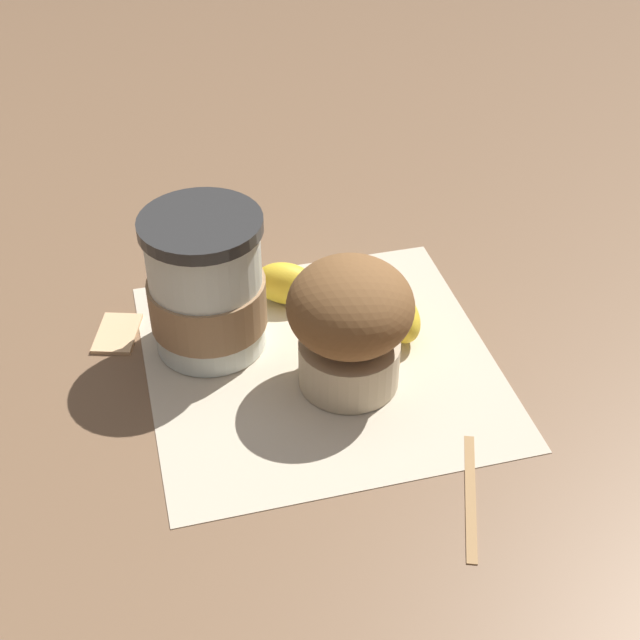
{
  "coord_description": "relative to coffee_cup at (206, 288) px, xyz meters",
  "views": [
    {
      "loc": [
        -0.18,
        -0.49,
        0.46
      ],
      "look_at": [
        0.0,
        0.0,
        0.04
      ],
      "focal_mm": 50.0,
      "sensor_mm": 36.0,
      "label": 1
    }
  ],
  "objects": [
    {
      "name": "wooden_stirrer",
      "position": [
        0.12,
        -0.22,
        -0.05
      ],
      "size": [
        0.06,
        0.1,
        0.0
      ],
      "primitive_type": "cube",
      "rotation": [
        0.0,
        0.0,
        4.24
      ],
      "color": "#9E7547",
      "rests_on": "ground_plane"
    },
    {
      "name": "ground_plane",
      "position": [
        0.07,
        -0.05,
        -0.06
      ],
      "size": [
        3.0,
        3.0,
        0.0
      ],
      "primitive_type": "plane",
      "color": "brown"
    },
    {
      "name": "paper_napkin",
      "position": [
        0.07,
        -0.05,
        -0.05
      ],
      "size": [
        0.29,
        0.29,
        0.0
      ],
      "primitive_type": "cube",
      "rotation": [
        0.0,
        0.0,
        -0.11
      ],
      "color": "beige",
      "rests_on": "ground_plane"
    },
    {
      "name": "banana",
      "position": [
        0.11,
        -0.0,
        -0.04
      ],
      "size": [
        0.12,
        0.13,
        0.04
      ],
      "color": "gold",
      "rests_on": "paper_napkin"
    },
    {
      "name": "sugar_packet",
      "position": [
        -0.07,
        0.04,
        -0.05
      ],
      "size": [
        0.05,
        0.06,
        0.01
      ],
      "primitive_type": "cube",
      "rotation": [
        0.0,
        0.0,
        4.3
      ],
      "color": "#E0B27F",
      "rests_on": "ground_plane"
    },
    {
      "name": "coffee_cup",
      "position": [
        0.0,
        0.0,
        0.0
      ],
      "size": [
        0.09,
        0.09,
        0.12
      ],
      "color": "silver",
      "rests_on": "paper_napkin"
    },
    {
      "name": "muffin",
      "position": [
        0.09,
        -0.08,
        0.0
      ],
      "size": [
        0.09,
        0.09,
        0.11
      ],
      "color": "beige",
      "rests_on": "paper_napkin"
    }
  ]
}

